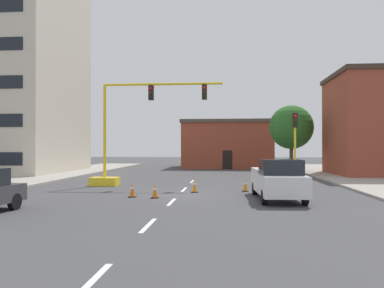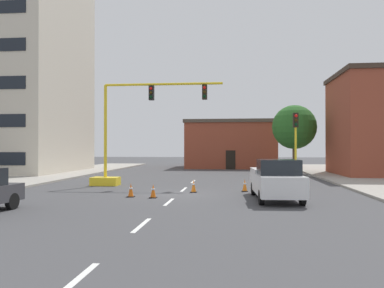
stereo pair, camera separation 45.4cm
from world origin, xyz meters
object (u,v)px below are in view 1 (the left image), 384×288
(traffic_signal_gantry, at_px, (121,152))
(tree_right_far, at_px, (291,127))
(traffic_cone_roadside_a, at_px, (155,191))
(traffic_cone_roadside_c, at_px, (132,190))
(traffic_light_pole_right, at_px, (295,132))
(pickup_truck_white, at_px, (278,180))
(traffic_cone_roadside_b, at_px, (245,185))
(traffic_cone_roadside_d, at_px, (194,186))

(traffic_signal_gantry, xyz_separation_m, tree_right_far, (13.45, 14.07, 2.32))
(tree_right_far, bearing_deg, traffic_signal_gantry, -133.70)
(traffic_cone_roadside_a, xyz_separation_m, traffic_cone_roadside_c, (-1.22, 0.25, 0.01))
(traffic_signal_gantry, bearing_deg, traffic_light_pole_right, 1.94)
(traffic_light_pole_right, bearing_deg, traffic_signal_gantry, -178.06)
(pickup_truck_white, bearing_deg, traffic_light_pole_right, 73.29)
(traffic_light_pole_right, relative_size, traffic_cone_roadside_c, 6.79)
(traffic_cone_roadside_b, bearing_deg, tree_right_far, 72.36)
(traffic_light_pole_right, distance_m, tree_right_far, 13.86)
(traffic_cone_roadside_b, bearing_deg, traffic_cone_roadside_d, -165.07)
(traffic_signal_gantry, relative_size, traffic_cone_roadside_c, 12.41)
(traffic_cone_roadside_b, bearing_deg, pickup_truck_white, -67.96)
(traffic_signal_gantry, height_order, traffic_cone_roadside_a, traffic_signal_gantry)
(traffic_light_pole_right, xyz_separation_m, tree_right_far, (1.96, 13.68, 1.02))
(traffic_light_pole_right, height_order, traffic_cone_roadside_c, traffic_light_pole_right)
(traffic_signal_gantry, height_order, traffic_cone_roadside_d, traffic_signal_gantry)
(traffic_cone_roadside_a, bearing_deg, traffic_cone_roadside_c, 168.44)
(tree_right_far, height_order, traffic_cone_roadside_d, tree_right_far)
(traffic_light_pole_right, height_order, traffic_cone_roadside_d, traffic_light_pole_right)
(traffic_signal_gantry, bearing_deg, traffic_cone_roadside_a, -60.63)
(traffic_cone_roadside_b, height_order, traffic_cone_roadside_d, traffic_cone_roadside_d)
(traffic_cone_roadside_b, bearing_deg, traffic_signal_gantry, 161.68)
(traffic_cone_roadside_a, height_order, traffic_cone_roadside_d, traffic_cone_roadside_d)
(traffic_signal_gantry, bearing_deg, traffic_cone_roadside_c, -69.34)
(pickup_truck_white, relative_size, traffic_cone_roadside_d, 7.46)
(traffic_light_pole_right, height_order, pickup_truck_white, traffic_light_pole_right)
(traffic_signal_gantry, relative_size, traffic_cone_roadside_b, 12.17)
(traffic_cone_roadside_d, bearing_deg, traffic_cone_roadside_c, -141.78)
(traffic_signal_gantry, height_order, traffic_light_pole_right, traffic_signal_gantry)
(traffic_light_pole_right, xyz_separation_m, traffic_cone_roadside_a, (-8.06, -6.48, -3.19))
(traffic_cone_roadside_a, relative_size, traffic_cone_roadside_c, 0.98)
(traffic_cone_roadside_a, height_order, traffic_cone_roadside_c, traffic_cone_roadside_c)
(traffic_cone_roadside_c, bearing_deg, tree_right_far, 60.53)
(traffic_signal_gantry, height_order, pickup_truck_white, traffic_signal_gantry)
(pickup_truck_white, xyz_separation_m, traffic_cone_roadside_c, (-7.32, 0.32, -0.63))
(traffic_cone_roadside_a, xyz_separation_m, traffic_cone_roadside_d, (1.79, 2.62, 0.02))
(traffic_light_pole_right, bearing_deg, traffic_cone_roadside_c, -146.16)
(pickup_truck_white, bearing_deg, traffic_cone_roadside_d, 148.01)
(traffic_cone_roadside_c, height_order, traffic_cone_roadside_d, traffic_cone_roadside_d)
(traffic_cone_roadside_a, bearing_deg, traffic_signal_gantry, 119.37)
(traffic_cone_roadside_a, bearing_deg, traffic_cone_roadside_d, 55.70)
(tree_right_far, xyz_separation_m, traffic_cone_roadside_d, (-8.23, -17.53, -4.19))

